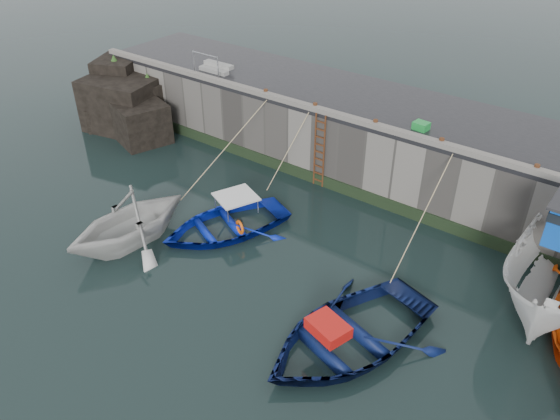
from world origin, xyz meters
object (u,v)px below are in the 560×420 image
Objects in this scene: fish_crate at (421,126)px; bollard_e at (536,168)px; bollard_d at (441,142)px; boat_near_blue at (225,230)px; boat_near_white at (132,242)px; bollard_b at (315,106)px; boat_near_navy at (347,342)px; bollard_a at (266,92)px; bollard_c at (375,123)px; ladder at (319,151)px.

fish_crate reaches higher than bollard_e.
bollard_d and bollard_e have the same top height.
boat_near_blue is at bearing -138.32° from bollard_d.
bollard_b is at bearing 77.54° from boat_near_white.
fish_crate reaches higher than boat_near_navy.
bollard_c is at bearing 0.00° from bollard_a.
boat_near_navy is 7.95m from bollard_d.
boat_near_white is at bearing -160.33° from boat_near_navy.
boat_near_white is 8.74m from boat_near_navy.
bollard_d is at bearing 180.00° from bollard_e.
bollard_b is at bearing 146.14° from ladder.
boat_near_navy is 20.39× the size of bollard_e.
bollard_c is 5.80m from bollard_e.
boat_near_blue is 17.39× the size of bollard_c.
bollard_a is at bearing 180.00° from bollard_d.
fish_crate is 1.39m from bollard_d.
bollard_c is (5.34, 7.71, 3.30)m from boat_near_white.
fish_crate is at bearing 17.31° from ladder.
boat_near_white is 0.81× the size of boat_near_navy.
bollard_d is (5.30, 0.00, 0.00)m from bollard_b.
bollard_a reaches higher than ladder.
bollard_e is at bearing 87.67° from boat_near_navy.
bollard_c is 1.00× the size of bollard_d.
bollard_d reaches higher than boat_near_white.
boat_near_white is 8.56× the size of fish_crate.
bollard_d is 1.00× the size of bollard_e.
bollard_d reaches higher than boat_near_blue.
fish_crate is 1.94× the size of bollard_d.
bollard_a is at bearing 173.62° from ladder.
ladder is 8.18m from boat_near_white.
boat_near_white is 11.55m from bollard_d.
bollard_b reaches higher than boat_near_blue.
fish_crate is (-1.92, 8.00, 3.30)m from boat_near_navy.
bollard_e is (5.80, 0.00, 0.00)m from bollard_c.
boat_near_navy is 8.86m from fish_crate.
bollard_b is (0.44, 5.11, 3.30)m from boat_near_blue.
boat_near_white is at bearing -145.31° from bollard_e.
bollard_e is at bearing -4.47° from fish_crate.
ladder is at bearing -177.60° from bollard_e.
bollard_e is at bearing 0.00° from bollard_c.
bollard_e is (4.33, -0.81, -0.00)m from fish_crate.
bollard_a reaches higher than boat_near_blue.
bollard_c is at bearing 81.70° from boat_near_blue.
boat_near_navy is (5.58, -6.86, -1.59)m from ladder.
ladder is 4.20m from fish_crate.
ladder is 11.43× the size of bollard_a.
boat_near_white is at bearing -106.96° from boat_near_blue.
fish_crate reaches higher than boat_near_white.
fish_crate is 4.24m from bollard_b.
boat_near_blue is at bearing -94.94° from bollard_b.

